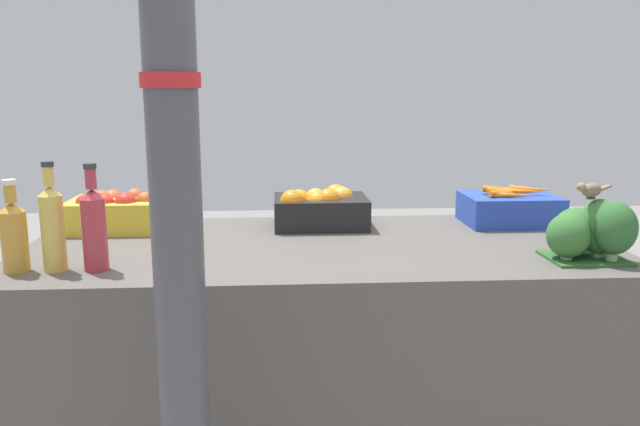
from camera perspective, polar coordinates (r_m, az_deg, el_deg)
market_table at (r=2.17m, az=0.00°, el=-13.68°), size 1.88×0.87×0.84m
support_pole at (r=1.27m, az=-13.42°, el=9.54°), size 0.12×0.12×2.60m
apple_crate at (r=2.33m, az=-18.09°, el=0.23°), size 0.33×0.25×0.14m
orange_crate at (r=2.26m, az=0.07°, el=0.48°), size 0.33×0.25×0.15m
carrot_crate at (r=2.42m, az=16.97°, el=0.46°), size 0.33×0.25×0.14m
broccoli_pile at (r=1.97m, az=23.51°, el=-1.50°), size 0.25×0.21×0.18m
juice_bottle_amber at (r=1.88m, az=-26.20°, el=-1.76°), size 0.07×0.07×0.25m
juice_bottle_golden at (r=1.84m, az=-23.26°, el=-1.08°), size 0.06×0.06×0.30m
juice_bottle_ruby at (r=1.81m, az=-19.96°, el=-1.17°), size 0.07×0.07×0.30m
sparrow_bird at (r=1.95m, az=23.49°, el=1.96°), size 0.13×0.07×0.05m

